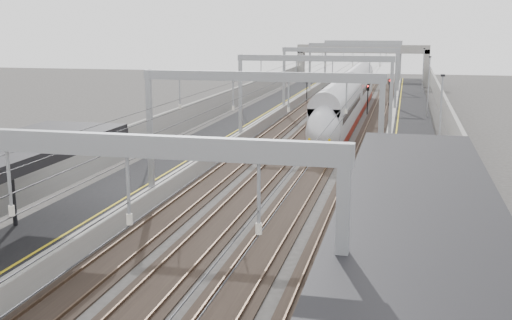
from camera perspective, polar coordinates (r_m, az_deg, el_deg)
The scene contains 13 objects.
platform_left at distance 58.74m, azimuth -2.25°, elevation 2.55°, with size 4.00×120.00×1.00m, color black.
platform_right at distance 56.67m, azimuth 13.55°, elevation 1.89°, with size 4.00×120.00×1.00m, color black.
tracks at distance 57.23m, azimuth 5.50°, elevation 1.80°, with size 11.40×140.00×0.20m.
overhead_line at distance 63.05m, azimuth 6.44°, elevation 8.28°, with size 13.00×140.00×6.60m.
canopy_right at distance 14.69m, azimuth 14.79°, elevation -7.81°, with size 4.40×30.00×4.24m.
overbridge at distance 111.23m, azimuth 9.45°, elevation 9.26°, with size 22.00×2.20×6.90m.
wall_left at distance 59.50m, azimuth -5.24°, elevation 3.70°, with size 0.30×120.00×3.20m, color gray.
wall_right at distance 56.62m, azimuth 16.85°, elevation 2.83°, with size 0.30×120.00×3.20m, color gray.
train at distance 68.06m, azimuth 8.11°, elevation 4.99°, with size 2.57×46.76×4.06m.
bench at distance 21.15m, azimuth 14.07°, elevation -11.86°, with size 0.86×1.87×0.93m.
signal_green at distance 84.48m, azimuth 4.55°, elevation 6.66°, with size 0.32×0.32×3.48m.
signal_red_near at distance 74.80m, azimuth 9.91°, elevation 5.86°, with size 0.32×0.32×3.48m.
signal_red_far at distance 83.10m, azimuth 11.79°, elevation 6.36°, with size 0.32×0.32×3.48m.
Camera 1 is at (7.46, -10.88, 9.92)m, focal length 45.00 mm.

